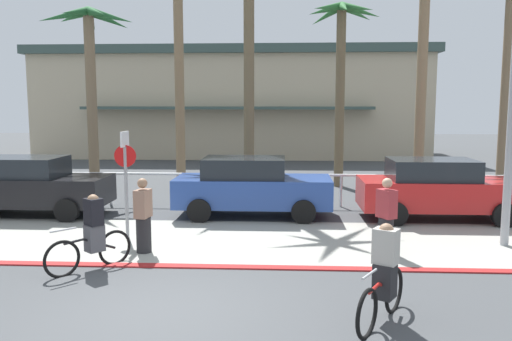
{
  "coord_description": "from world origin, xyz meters",
  "views": [
    {
      "loc": [
        1.87,
        -7.67,
        3.18
      ],
      "look_at": [
        1.14,
        6.0,
        1.45
      ],
      "focal_mm": 36.56,
      "sensor_mm": 36.0,
      "label": 1
    }
  ],
  "objects_px": {
    "stop_sign_bike_lane": "(126,169)",
    "car_red_3": "(438,189)",
    "palm_tree_2": "(178,4)",
    "car_black_1": "(29,185)",
    "palm_tree_4": "(342,47)",
    "pedestrian_0": "(143,219)",
    "cyclist_red_0": "(384,276)",
    "car_blue_2": "(251,186)",
    "pedestrian_1": "(386,219)",
    "palm_tree_5": "(425,16)",
    "palm_tree_1": "(90,54)",
    "cyclist_black_1": "(92,234)",
    "palm_tree_6": "(510,31)"
  },
  "relations": [
    {
      "from": "pedestrian_0",
      "to": "pedestrian_1",
      "type": "relative_size",
      "value": 0.99
    },
    {
      "from": "stop_sign_bike_lane",
      "to": "car_red_3",
      "type": "relative_size",
      "value": 0.58
    },
    {
      "from": "car_red_3",
      "to": "cyclist_red_0",
      "type": "distance_m",
      "value": 7.57
    },
    {
      "from": "car_blue_2",
      "to": "car_black_1",
      "type": "bearing_deg",
      "value": -178.56
    },
    {
      "from": "palm_tree_5",
      "to": "car_blue_2",
      "type": "distance_m",
      "value": 8.97
    },
    {
      "from": "palm_tree_1",
      "to": "palm_tree_2",
      "type": "distance_m",
      "value": 3.85
    },
    {
      "from": "car_red_3",
      "to": "pedestrian_1",
      "type": "xyz_separation_m",
      "value": [
        -2.09,
        -3.48,
        -0.11
      ]
    },
    {
      "from": "pedestrian_0",
      "to": "cyclist_red_0",
      "type": "bearing_deg",
      "value": -36.78
    },
    {
      "from": "cyclist_red_0",
      "to": "pedestrian_0",
      "type": "bearing_deg",
      "value": 143.22
    },
    {
      "from": "car_black_1",
      "to": "palm_tree_5",
      "type": "bearing_deg",
      "value": 20.03
    },
    {
      "from": "car_blue_2",
      "to": "pedestrian_1",
      "type": "xyz_separation_m",
      "value": [
        3.11,
        -3.63,
        -0.11
      ]
    },
    {
      "from": "car_black_1",
      "to": "palm_tree_4",
      "type": "bearing_deg",
      "value": 31.97
    },
    {
      "from": "palm_tree_2",
      "to": "palm_tree_6",
      "type": "distance_m",
      "value": 12.5
    },
    {
      "from": "palm_tree_4",
      "to": "palm_tree_6",
      "type": "relative_size",
      "value": 0.85
    },
    {
      "from": "palm_tree_2",
      "to": "cyclist_red_0",
      "type": "bearing_deg",
      "value": -66.3
    },
    {
      "from": "stop_sign_bike_lane",
      "to": "car_black_1",
      "type": "bearing_deg",
      "value": 145.52
    },
    {
      "from": "car_blue_2",
      "to": "pedestrian_0",
      "type": "relative_size",
      "value": 2.7
    },
    {
      "from": "palm_tree_1",
      "to": "pedestrian_0",
      "type": "bearing_deg",
      "value": -62.81
    },
    {
      "from": "palm_tree_5",
      "to": "cyclist_black_1",
      "type": "xyz_separation_m",
      "value": [
        -8.55,
        -9.28,
        -5.53
      ]
    },
    {
      "from": "palm_tree_2",
      "to": "palm_tree_5",
      "type": "xyz_separation_m",
      "value": [
        8.83,
        -0.94,
        -0.67
      ]
    },
    {
      "from": "cyclist_red_0",
      "to": "stop_sign_bike_lane",
      "type": "bearing_deg",
      "value": 138.81
    },
    {
      "from": "palm_tree_1",
      "to": "pedestrian_1",
      "type": "height_order",
      "value": "palm_tree_1"
    },
    {
      "from": "pedestrian_1",
      "to": "car_blue_2",
      "type": "bearing_deg",
      "value": 130.63
    },
    {
      "from": "palm_tree_6",
      "to": "cyclist_red_0",
      "type": "height_order",
      "value": "palm_tree_6"
    },
    {
      "from": "palm_tree_1",
      "to": "pedestrian_0",
      "type": "distance_m",
      "value": 9.1
    },
    {
      "from": "palm_tree_4",
      "to": "car_black_1",
      "type": "height_order",
      "value": "palm_tree_4"
    },
    {
      "from": "car_black_1",
      "to": "pedestrian_0",
      "type": "relative_size",
      "value": 2.7
    },
    {
      "from": "cyclist_red_0",
      "to": "cyclist_black_1",
      "type": "height_order",
      "value": "same"
    },
    {
      "from": "car_red_3",
      "to": "pedestrian_0",
      "type": "xyz_separation_m",
      "value": [
        -7.27,
        -3.69,
        -0.12
      ]
    },
    {
      "from": "car_black_1",
      "to": "car_blue_2",
      "type": "bearing_deg",
      "value": 1.44
    },
    {
      "from": "palm_tree_2",
      "to": "cyclist_black_1",
      "type": "xyz_separation_m",
      "value": [
        0.28,
        -10.22,
        -6.2
      ]
    },
    {
      "from": "stop_sign_bike_lane",
      "to": "palm_tree_1",
      "type": "height_order",
      "value": "palm_tree_1"
    },
    {
      "from": "stop_sign_bike_lane",
      "to": "palm_tree_6",
      "type": "bearing_deg",
      "value": 35.0
    },
    {
      "from": "palm_tree_6",
      "to": "car_red_3",
      "type": "height_order",
      "value": "palm_tree_6"
    },
    {
      "from": "palm_tree_4",
      "to": "palm_tree_5",
      "type": "relative_size",
      "value": 0.85
    },
    {
      "from": "palm_tree_1",
      "to": "pedestrian_0",
      "type": "height_order",
      "value": "palm_tree_1"
    },
    {
      "from": "palm_tree_2",
      "to": "pedestrian_1",
      "type": "height_order",
      "value": "palm_tree_2"
    },
    {
      "from": "stop_sign_bike_lane",
      "to": "pedestrian_1",
      "type": "bearing_deg",
      "value": -9.54
    },
    {
      "from": "car_blue_2",
      "to": "pedestrian_0",
      "type": "height_order",
      "value": "car_blue_2"
    },
    {
      "from": "palm_tree_6",
      "to": "pedestrian_1",
      "type": "height_order",
      "value": "palm_tree_6"
    },
    {
      "from": "palm_tree_2",
      "to": "car_red_3",
      "type": "distance_m",
      "value": 11.54
    },
    {
      "from": "palm_tree_2",
      "to": "cyclist_black_1",
      "type": "relative_size",
      "value": 6.41
    },
    {
      "from": "palm_tree_5",
      "to": "car_blue_2",
      "type": "bearing_deg",
      "value": -143.48
    },
    {
      "from": "palm_tree_4",
      "to": "cyclist_black_1",
      "type": "relative_size",
      "value": 4.69
    },
    {
      "from": "palm_tree_6",
      "to": "car_red_3",
      "type": "relative_size",
      "value": 1.87
    },
    {
      "from": "car_black_1",
      "to": "car_blue_2",
      "type": "height_order",
      "value": "same"
    },
    {
      "from": "palm_tree_5",
      "to": "car_black_1",
      "type": "distance_m",
      "value": 14.04
    },
    {
      "from": "pedestrian_0",
      "to": "pedestrian_1",
      "type": "height_order",
      "value": "pedestrian_1"
    },
    {
      "from": "car_red_3",
      "to": "palm_tree_6",
      "type": "bearing_deg",
      "value": 55.27
    },
    {
      "from": "cyclist_black_1",
      "to": "car_blue_2",
      "type": "bearing_deg",
      "value": 61.04
    }
  ]
}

